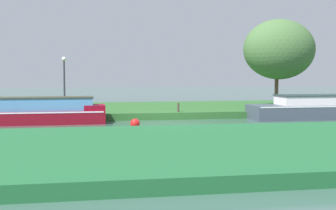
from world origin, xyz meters
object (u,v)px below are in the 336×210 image
(willow_tree_left, at_px, (279,49))
(channel_buoy, at_px, (135,123))
(lamp_post, at_px, (64,78))
(mooring_post_near, at_px, (178,107))
(maroon_narrowboat, at_px, (21,112))
(slate_barge, at_px, (306,109))

(willow_tree_left, distance_m, channel_buoy, 13.16)
(lamp_post, bearing_deg, mooring_post_near, -8.68)
(maroon_narrowboat, xyz_separation_m, lamp_post, (2.14, 2.27, 1.71))
(slate_barge, xyz_separation_m, lamp_post, (-13.63, 2.27, 1.77))
(willow_tree_left, bearing_deg, channel_buoy, -145.83)
(slate_barge, distance_m, mooring_post_near, 7.33)
(maroon_narrowboat, relative_size, mooring_post_near, 17.40)
(lamp_post, bearing_deg, maroon_narrowboat, -133.32)
(maroon_narrowboat, distance_m, mooring_post_near, 8.66)
(maroon_narrowboat, height_order, channel_buoy, maroon_narrowboat)
(lamp_post, height_order, mooring_post_near, lamp_post)
(willow_tree_left, distance_m, mooring_post_near, 8.74)
(slate_barge, bearing_deg, willow_tree_left, 87.24)
(willow_tree_left, xyz_separation_m, lamp_post, (-13.84, -1.99, -1.82))
(lamp_post, bearing_deg, slate_barge, -9.46)
(slate_barge, height_order, willow_tree_left, willow_tree_left)
(willow_tree_left, bearing_deg, slate_barge, -92.76)
(channel_buoy, bearing_deg, mooring_post_near, 53.98)
(channel_buoy, bearing_deg, slate_barge, 15.29)
(slate_barge, xyz_separation_m, willow_tree_left, (0.21, 4.27, 3.59))
(maroon_narrowboat, relative_size, lamp_post, 2.88)
(slate_barge, relative_size, willow_tree_left, 1.09)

